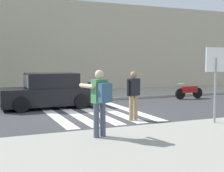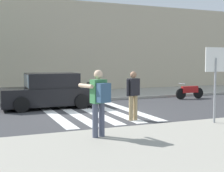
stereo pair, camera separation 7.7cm
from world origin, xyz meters
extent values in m
plane|color=#38383A|center=(0.00, 0.00, 0.00)|extent=(120.00, 120.00, 0.00)
cube|color=#9E998C|center=(0.00, -6.20, 0.07)|extent=(60.00, 6.00, 0.14)
cube|color=#9E998C|center=(0.00, 6.00, 0.07)|extent=(60.00, 4.80, 0.14)
cube|color=beige|center=(0.00, 10.40, 3.01)|extent=(56.00, 4.00, 6.02)
cube|color=silver|center=(-1.60, 0.20, 0.00)|extent=(0.44, 5.20, 0.01)
cube|color=silver|center=(-0.80, 0.20, 0.00)|extent=(0.44, 5.20, 0.01)
cube|color=silver|center=(0.00, 0.20, 0.00)|extent=(0.44, 5.20, 0.01)
cube|color=silver|center=(0.80, 0.20, 0.00)|extent=(0.44, 5.20, 0.01)
cube|color=silver|center=(1.60, 0.20, 0.00)|extent=(0.44, 5.20, 0.01)
cylinder|color=gray|center=(2.61, -3.78, 1.16)|extent=(0.07, 0.07, 2.04)
cube|color=white|center=(2.61, -3.76, 2.13)|extent=(0.76, 0.03, 0.76)
cube|color=red|center=(2.61, -3.74, 2.13)|extent=(0.66, 0.02, 0.66)
cylinder|color=#474C60|center=(-1.50, -4.12, 0.58)|extent=(0.15, 0.15, 0.88)
cylinder|color=#474C60|center=(-1.31, -4.07, 0.58)|extent=(0.15, 0.15, 0.88)
cube|color=#3D844C|center=(-1.40, -4.10, 1.32)|extent=(0.43, 0.33, 0.60)
sphere|color=beige|center=(-1.40, -4.10, 1.75)|extent=(0.23, 0.23, 0.23)
cylinder|color=beige|center=(-1.69, -3.94, 1.46)|extent=(0.24, 0.59, 0.10)
cylinder|color=beige|center=(-1.22, -3.83, 1.46)|extent=(0.24, 0.59, 0.10)
cube|color=black|center=(-1.50, -3.71, 1.49)|extent=(0.16, 0.13, 0.10)
cube|color=#335170|center=(-1.35, -4.32, 1.30)|extent=(0.36, 0.27, 0.48)
cylinder|color=tan|center=(0.65, -1.80, 0.44)|extent=(0.15, 0.15, 0.88)
cylinder|color=tan|center=(0.85, -1.76, 0.44)|extent=(0.15, 0.15, 0.88)
cube|color=black|center=(0.75, -1.78, 1.18)|extent=(0.42, 0.32, 0.60)
sphere|color=#A37556|center=(0.75, -1.78, 1.61)|extent=(0.23, 0.23, 0.23)
cylinder|color=black|center=(0.51, -1.83, 1.16)|extent=(0.10, 0.10, 0.58)
cylinder|color=black|center=(0.98, -1.72, 1.16)|extent=(0.10, 0.10, 0.58)
cube|color=black|center=(-1.42, 2.30, 0.53)|extent=(4.10, 1.70, 0.76)
cube|color=black|center=(-1.27, 2.30, 1.23)|extent=(2.20, 1.56, 0.64)
cube|color=slate|center=(-2.34, 2.30, 1.23)|extent=(0.10, 1.50, 0.54)
cube|color=slate|center=(-0.30, 2.30, 1.23)|extent=(0.10, 1.50, 0.51)
cylinder|color=black|center=(-2.69, 1.45, 0.32)|extent=(0.64, 0.22, 0.64)
cylinder|color=black|center=(-2.69, 3.15, 0.32)|extent=(0.64, 0.22, 0.64)
cylinder|color=black|center=(-0.15, 1.45, 0.32)|extent=(0.64, 0.22, 0.64)
cylinder|color=black|center=(-0.15, 3.15, 0.32)|extent=(0.64, 0.22, 0.64)
cylinder|color=black|center=(5.84, 2.60, 0.30)|extent=(0.60, 0.10, 0.60)
cylinder|color=black|center=(7.00, 2.60, 0.30)|extent=(0.60, 0.10, 0.60)
cube|color=#B21919|center=(6.42, 2.60, 0.52)|extent=(1.00, 0.20, 0.36)
cylinder|color=gray|center=(5.90, 2.60, 0.85)|extent=(0.04, 0.60, 0.04)
camera|label=1|loc=(-4.20, -11.48, 2.10)|focal=50.00mm
camera|label=2|loc=(-4.13, -11.51, 2.10)|focal=50.00mm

